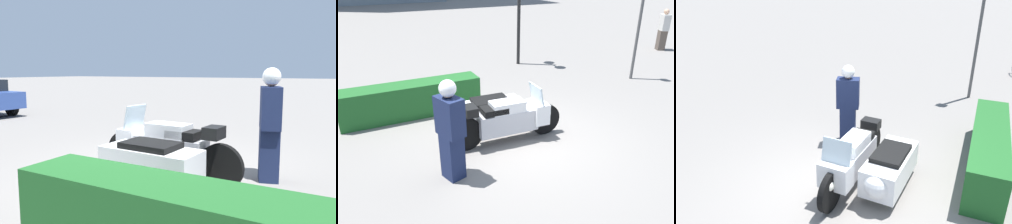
{
  "view_description": "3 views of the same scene",
  "coord_description": "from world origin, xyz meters",
  "views": [
    {
      "loc": [
        -2.83,
        4.67,
        1.73
      ],
      "look_at": [
        0.08,
        -0.53,
        0.99
      ],
      "focal_mm": 35.0,
      "sensor_mm": 36.0,
      "label": 1
    },
    {
      "loc": [
        -3.1,
        -5.24,
        3.4
      ],
      "look_at": [
        -0.71,
        -0.47,
        1.02
      ],
      "focal_mm": 35.0,
      "sensor_mm": 36.0,
      "label": 2
    },
    {
      "loc": [
        4.43,
        2.1,
        3.62
      ],
      "look_at": [
        -0.96,
        -0.26,
        1.07
      ],
      "focal_mm": 35.0,
      "sensor_mm": 36.0,
      "label": 3
    }
  ],
  "objects": [
    {
      "name": "ground_plane",
      "position": [
        0.0,
        0.0,
        0.0
      ],
      "size": [
        160.0,
        160.0,
        0.0
      ],
      "primitive_type": "plane",
      "color": "slate"
    },
    {
      "name": "police_motorcycle",
      "position": [
        -0.29,
        0.56,
        0.47
      ],
      "size": [
        2.49,
        1.32,
        1.17
      ],
      "rotation": [
        0.0,
        0.0,
        -0.05
      ],
      "color": "black",
      "rests_on": "ground"
    },
    {
      "name": "officer_rider",
      "position": [
        -1.76,
        -0.52,
        0.95
      ],
      "size": [
        0.43,
        0.55,
        1.79
      ],
      "rotation": [
        0.0,
        0.0,
        -2.84
      ],
      "color": "#192347",
      "rests_on": "ground"
    },
    {
      "name": "hedge_bush_curbside",
      "position": [
        -1.83,
        2.44,
        0.41
      ],
      "size": [
        3.35,
        0.66,
        0.82
      ],
      "primitive_type": "cube",
      "color": "#1E5623",
      "rests_on": "ground"
    },
    {
      "name": "traffic_light_far",
      "position": [
        -5.82,
        1.82,
        2.42
      ],
      "size": [
        0.22,
        0.28,
        3.73
      ],
      "rotation": [
        0.0,
        0.0,
        -0.18
      ],
      "color": "#4C4C4C",
      "rests_on": "ground"
    }
  ]
}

